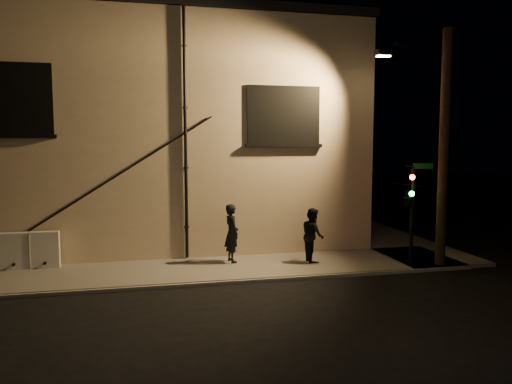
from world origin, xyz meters
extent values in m
plane|color=black|center=(0.00, 0.00, 0.00)|extent=(90.00, 90.00, 0.00)
cube|color=slate|center=(-3.00, 1.50, 0.06)|extent=(20.00, 3.00, 0.12)
cube|color=slate|center=(6.50, 8.00, 0.06)|extent=(3.00, 16.00, 0.12)
cube|color=beige|center=(-3.00, 9.00, 4.25)|extent=(16.00, 12.00, 8.50)
cube|color=black|center=(-3.00, 9.00, 8.65)|extent=(16.20, 12.20, 0.30)
cube|color=black|center=(-7.00, 2.98, 5.40)|extent=(2.20, 0.10, 2.20)
cube|color=black|center=(-7.00, 3.00, 5.40)|extent=(1.98, 0.05, 1.98)
cube|color=black|center=(1.60, 2.98, 5.00)|extent=(2.60, 0.10, 2.00)
cube|color=#A5B28C|center=(1.60, 3.00, 5.00)|extent=(2.38, 0.05, 1.78)
cylinder|color=black|center=(-1.80, 2.92, 4.31)|extent=(0.11, 0.11, 8.30)
cylinder|color=black|center=(-4.00, 2.95, 3.00)|extent=(5.96, 0.04, 3.75)
cylinder|color=black|center=(-3.88, 2.95, 3.06)|extent=(5.96, 0.04, 3.75)
cube|color=silver|center=(-6.70, 2.70, 0.69)|extent=(1.74, 0.29, 1.14)
imported|color=black|center=(-0.40, 2.11, 1.08)|extent=(0.59, 0.78, 1.92)
imported|color=black|center=(2.22, 1.57, 1.01)|extent=(0.71, 0.89, 1.78)
cylinder|color=black|center=(5.26, 0.62, 1.68)|extent=(0.12, 0.12, 3.12)
imported|color=black|center=(5.04, 0.50, 2.34)|extent=(0.85, 1.92, 0.76)
sphere|color=#FF140C|center=(5.06, 0.32, 2.96)|extent=(0.17, 0.17, 0.17)
sphere|color=#14FF3F|center=(5.06, 0.32, 2.44)|extent=(0.17, 0.17, 0.17)
cube|color=#0C4C1E|center=(5.61, 0.62, 3.29)|extent=(0.70, 0.03, 0.18)
cylinder|color=black|center=(6.09, 0.26, 3.79)|extent=(0.32, 0.32, 7.57)
cylinder|color=black|center=(5.29, 0.81, 7.05)|extent=(1.92, 1.04, 0.10)
cube|color=black|center=(4.49, 1.36, 6.94)|extent=(0.55, 0.28, 0.18)
cube|color=#FFC672|center=(4.49, 1.36, 6.84)|extent=(0.42, 0.20, 0.04)
camera|label=1|loc=(-3.24, -13.83, 4.05)|focal=35.00mm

